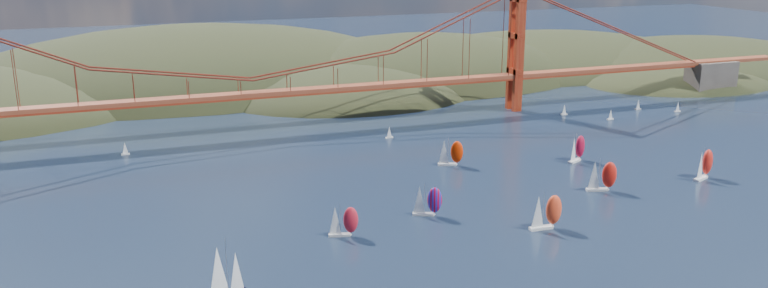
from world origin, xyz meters
The scene contains 16 objects.
headlands centered at (44.95, 278.29, -12.46)m, with size 725.00×225.00×96.00m.
bridge centered at (-1.75, 180.00, 32.23)m, with size 552.00×12.00×55.00m.
sloop_navy centered at (-33.68, 36.69, 6.44)m, with size 9.99×7.67×14.58m.
racer_0 centered at (1.46, 63.01, 4.35)m, with size 8.22×4.78×9.21m.
racer_1 centered at (54.73, 48.75, 5.07)m, with size 9.34×3.83×10.72m.
racer_2 centered at (88.32, 70.15, 5.04)m, with size 9.53×5.84×10.66m.
racer_3 centered at (99.48, 99.77, 4.85)m, with size 9.10×6.79×10.26m.
racer_4 centered at (127.05, 68.43, 5.15)m, with size 9.74×6.65×10.91m.
racer_5 centered at (55.49, 111.14, 4.72)m, with size 8.92×5.96×9.98m.
racer_rwb centered at (28.48, 69.33, 4.57)m, with size 8.61×6.18×9.66m.
distant_boat_3 centered at (-50.30, 164.08, 2.41)m, with size 3.00×2.00×4.70m.
distant_boat_4 centered at (136.16, 162.90, 2.41)m, with size 3.00×2.00×4.70m.
distant_boat_5 centered at (149.77, 147.86, 2.41)m, with size 3.00×2.00×4.70m.
distant_boat_6 centered at (174.11, 160.14, 2.41)m, with size 3.00×2.00×4.70m.
distant_boat_7 centered at (187.90, 149.98, 2.41)m, with size 3.00×2.00×4.70m.
distant_boat_8 centered at (48.51, 152.46, 2.41)m, with size 3.00×2.00×4.70m.
Camera 1 is at (-52.61, -114.79, 77.08)m, focal length 35.00 mm.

